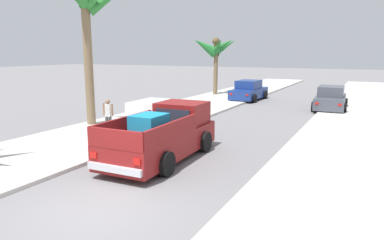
{
  "coord_description": "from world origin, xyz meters",
  "views": [
    {
      "loc": [
        5.52,
        -5.97,
        3.65
      ],
      "look_at": [
        -0.32,
        5.36,
        1.2
      ],
      "focal_mm": 32.95,
      "sensor_mm": 36.0,
      "label": 1
    }
  ],
  "objects_px": {
    "palm_tree_right_fore": "(87,8)",
    "car_left_mid": "(249,91)",
    "car_left_near": "(331,99)",
    "pickup_truck": "(164,136)",
    "pedestrian": "(108,114)",
    "palm_tree_left_fore": "(216,49)",
    "car_right_near": "(152,119)"
  },
  "relations": [
    {
      "from": "car_right_near",
      "to": "pedestrian",
      "type": "height_order",
      "value": "pedestrian"
    },
    {
      "from": "car_right_near",
      "to": "palm_tree_left_fore",
      "type": "distance_m",
      "value": 15.7
    },
    {
      "from": "car_left_near",
      "to": "palm_tree_left_fore",
      "type": "bearing_deg",
      "value": 158.96
    },
    {
      "from": "car_left_mid",
      "to": "palm_tree_left_fore",
      "type": "relative_size",
      "value": 0.87
    },
    {
      "from": "pickup_truck",
      "to": "pedestrian",
      "type": "bearing_deg",
      "value": 154.37
    },
    {
      "from": "pickup_truck",
      "to": "car_right_near",
      "type": "distance_m",
      "value": 3.62
    },
    {
      "from": "car_left_near",
      "to": "pedestrian",
      "type": "bearing_deg",
      "value": -124.3
    },
    {
      "from": "pedestrian",
      "to": "car_left_near",
      "type": "bearing_deg",
      "value": 55.7
    },
    {
      "from": "pickup_truck",
      "to": "pedestrian",
      "type": "height_order",
      "value": "pickup_truck"
    },
    {
      "from": "pedestrian",
      "to": "pickup_truck",
      "type": "bearing_deg",
      "value": -25.63
    },
    {
      "from": "palm_tree_right_fore",
      "to": "car_left_mid",
      "type": "bearing_deg",
      "value": 73.96
    },
    {
      "from": "pickup_truck",
      "to": "car_left_mid",
      "type": "height_order",
      "value": "pickup_truck"
    },
    {
      "from": "palm_tree_left_fore",
      "to": "pickup_truck",
      "type": "bearing_deg",
      "value": -71.87
    },
    {
      "from": "car_left_near",
      "to": "palm_tree_left_fore",
      "type": "distance_m",
      "value": 10.95
    },
    {
      "from": "car_left_mid",
      "to": "palm_tree_right_fore",
      "type": "distance_m",
      "value": 14.57
    },
    {
      "from": "car_left_mid",
      "to": "pedestrian",
      "type": "height_order",
      "value": "pedestrian"
    },
    {
      "from": "palm_tree_left_fore",
      "to": "pedestrian",
      "type": "relative_size",
      "value": 3.11
    },
    {
      "from": "palm_tree_right_fore",
      "to": "pedestrian",
      "type": "distance_m",
      "value": 5.24
    },
    {
      "from": "car_right_near",
      "to": "pedestrian",
      "type": "bearing_deg",
      "value": -158.15
    },
    {
      "from": "car_left_near",
      "to": "palm_tree_right_fore",
      "type": "height_order",
      "value": "palm_tree_right_fore"
    },
    {
      "from": "car_right_near",
      "to": "car_left_mid",
      "type": "relative_size",
      "value": 1.0
    },
    {
      "from": "car_right_near",
      "to": "pickup_truck",
      "type": "bearing_deg",
      "value": -49.94
    },
    {
      "from": "car_left_near",
      "to": "palm_tree_left_fore",
      "type": "relative_size",
      "value": 0.87
    },
    {
      "from": "palm_tree_left_fore",
      "to": "car_left_near",
      "type": "bearing_deg",
      "value": -21.04
    },
    {
      "from": "palm_tree_left_fore",
      "to": "palm_tree_right_fore",
      "type": "height_order",
      "value": "palm_tree_right_fore"
    },
    {
      "from": "car_right_near",
      "to": "pedestrian",
      "type": "distance_m",
      "value": 2.03
    },
    {
      "from": "car_left_mid",
      "to": "palm_tree_right_fore",
      "type": "height_order",
      "value": "palm_tree_right_fore"
    },
    {
      "from": "car_right_near",
      "to": "palm_tree_right_fore",
      "type": "bearing_deg",
      "value": 176.04
    },
    {
      "from": "car_right_near",
      "to": "palm_tree_right_fore",
      "type": "height_order",
      "value": "palm_tree_right_fore"
    },
    {
      "from": "palm_tree_left_fore",
      "to": "pedestrian",
      "type": "distance_m",
      "value": 16.09
    },
    {
      "from": "car_left_near",
      "to": "palm_tree_right_fore",
      "type": "bearing_deg",
      "value": -132.4
    },
    {
      "from": "car_left_near",
      "to": "pickup_truck",
      "type": "bearing_deg",
      "value": -105.78
    }
  ]
}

